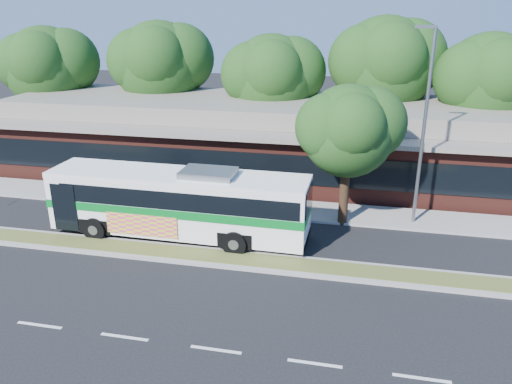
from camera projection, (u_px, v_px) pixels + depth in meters
ground at (180, 263)px, 20.31m from camera, size 120.00×120.00×0.00m
median_strip at (185, 254)px, 20.83m from camera, size 26.00×1.10×0.15m
sidewalk at (222, 204)px, 26.15m from camera, size 44.00×2.60×0.12m
plaza_building at (249, 136)px, 31.47m from camera, size 33.20×11.20×4.45m
lamp_post at (424, 123)px, 22.23m from camera, size 0.93×0.18×9.07m
tree_bg_a at (54, 66)px, 34.98m from camera, size 6.47×5.80×8.63m
tree_bg_b at (166, 63)px, 34.24m from camera, size 6.69×6.00×9.00m
tree_bg_c at (278, 76)px, 31.96m from camera, size 6.24×5.60×8.26m
tree_bg_d at (392, 64)px, 31.23m from camera, size 6.91×6.20×9.37m
tree_bg_e at (496, 80)px, 29.38m from camera, size 6.47×5.80×8.50m
transit_bus at (180, 199)px, 22.03m from camera, size 11.65×2.88×3.25m
sidewalk_tree at (355, 129)px, 22.36m from camera, size 4.68×4.20×6.65m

